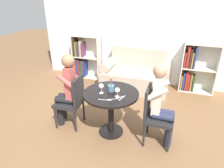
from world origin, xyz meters
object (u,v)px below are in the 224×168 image
object	(u,v)px
person_left	(67,89)
flower_vase	(111,86)
couch	(135,75)
bookshelf_right	(194,69)
person_right	(162,105)
wine_glass_left	(101,86)
chair_left	(73,100)
bookshelf_left	(84,58)
wine_glass_right	(117,90)
chair_right	(155,113)

from	to	relation	value
person_left	flower_vase	distance (m)	0.76
couch	bookshelf_right	xyz separation A→B (m)	(1.28, 0.27, 0.21)
person_right	wine_glass_left	world-z (taller)	person_right
chair_left	bookshelf_right	bearing A→B (deg)	133.10
person_left	person_right	xyz separation A→B (m)	(1.53, 0.03, -0.01)
couch	bookshelf_left	size ratio (longest dim) A/B	1.37
wine_glass_right	couch	bearing A→B (deg)	93.86
chair_right	wine_glass_left	bearing A→B (deg)	96.08
couch	bookshelf_left	bearing A→B (deg)	169.85
chair_right	wine_glass_left	distance (m)	0.88
chair_left	flower_vase	bearing A→B (deg)	90.87
bookshelf_right	chair_right	world-z (taller)	bookshelf_right
couch	wine_glass_right	size ratio (longest dim) A/B	10.80
couch	chair_left	distance (m)	1.94
bookshelf_right	person_right	bearing A→B (deg)	-104.10
person_left	bookshelf_left	bearing A→B (deg)	-164.70
chair_right	person_left	size ratio (longest dim) A/B	0.71
bookshelf_left	flower_vase	distance (m)	2.51
bookshelf_left	wine_glass_right	distance (m)	2.71
chair_left	person_left	distance (m)	0.20
person_left	flower_vase	xyz separation A→B (m)	(0.74, 0.06, 0.14)
chair_right	wine_glass_right	world-z (taller)	chair_right
wine_glass_right	person_right	bearing A→B (deg)	9.81
couch	chair_left	world-z (taller)	couch
bookshelf_right	flower_vase	bearing A→B (deg)	-122.68
person_left	person_right	bearing A→B (deg)	87.38
couch	person_right	distance (m)	1.98
bookshelf_right	person_right	world-z (taller)	person_right
bookshelf_right	chair_right	bearing A→B (deg)	-106.43
couch	bookshelf_right	bearing A→B (deg)	11.74
bookshelf_left	person_left	xyz separation A→B (m)	(0.71, -2.08, 0.16)
person_left	wine_glass_left	xyz separation A→B (m)	(0.63, -0.05, 0.17)
bookshelf_left	wine_glass_left	distance (m)	2.54
chair_right	bookshelf_right	bearing A→B (deg)	-15.88
bookshelf_left	chair_left	distance (m)	2.22
bookshelf_right	wine_glass_right	world-z (taller)	bookshelf_right
person_right	flower_vase	distance (m)	0.80
bookshelf_right	person_left	bearing A→B (deg)	-134.43
bookshelf_right	chair_left	distance (m)	2.85
chair_left	person_left	world-z (taller)	person_left
flower_vase	person_right	bearing A→B (deg)	-2.54
flower_vase	wine_glass_right	bearing A→B (deg)	-44.86
couch	wine_glass_left	world-z (taller)	couch
wine_glass_right	flower_vase	bearing A→B (deg)	135.14
person_right	bookshelf_right	bearing A→B (deg)	-13.55
person_right	wine_glass_left	bearing A→B (deg)	95.44
person_right	wine_glass_left	xyz separation A→B (m)	(-0.90, -0.08, 0.19)
person_right	chair_right	bearing A→B (deg)	89.63
wine_glass_right	flower_vase	xyz separation A→B (m)	(-0.15, 0.14, -0.02)
wine_glass_left	flower_vase	bearing A→B (deg)	43.93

